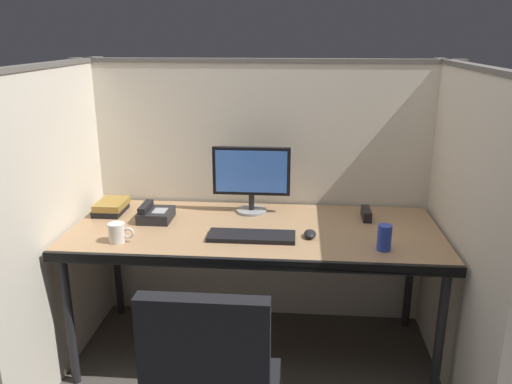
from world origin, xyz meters
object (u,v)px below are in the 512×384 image
(desk, at_px, (255,238))
(soda_can, at_px, (384,238))
(coffee_mug, at_px, (117,233))
(monitor_center, at_px, (251,175))
(book_stack, at_px, (111,207))
(keyboard_main, at_px, (252,236))
(desk_phone, at_px, (155,214))
(red_stapler, at_px, (366,214))
(computer_mouse, at_px, (310,234))

(desk, relative_size, soda_can, 15.57)
(coffee_mug, bearing_deg, soda_can, 0.50)
(monitor_center, distance_m, book_stack, 0.81)
(book_stack, bearing_deg, desk, -12.20)
(desk, relative_size, keyboard_main, 4.42)
(coffee_mug, distance_m, desk_phone, 0.33)
(book_stack, xyz_separation_m, soda_can, (1.45, -0.39, 0.03))
(coffee_mug, xyz_separation_m, desk_phone, (0.10, 0.31, -0.01))
(red_stapler, height_order, coffee_mug, coffee_mug)
(desk, height_order, desk_phone, desk_phone)
(keyboard_main, bearing_deg, desk, 87.50)
(book_stack, height_order, coffee_mug, coffee_mug)
(monitor_center, height_order, computer_mouse, monitor_center)
(red_stapler, distance_m, coffee_mug, 1.31)
(computer_mouse, distance_m, red_stapler, 0.42)
(book_stack, bearing_deg, computer_mouse, -13.60)
(coffee_mug, xyz_separation_m, soda_can, (1.27, 0.01, 0.01))
(book_stack, relative_size, coffee_mug, 1.67)
(computer_mouse, distance_m, book_stack, 1.14)
(desk_phone, distance_m, soda_can, 1.21)
(book_stack, height_order, soda_can, soda_can)
(red_stapler, xyz_separation_m, soda_can, (0.03, -0.42, 0.03))
(monitor_center, bearing_deg, soda_can, -35.63)
(monitor_center, relative_size, keyboard_main, 1.00)
(soda_can, bearing_deg, computer_mouse, 159.52)
(desk, distance_m, book_stack, 0.85)
(book_stack, relative_size, red_stapler, 1.40)
(keyboard_main, xyz_separation_m, red_stapler, (0.60, 0.33, 0.02))
(desk, relative_size, coffee_mug, 15.08)
(computer_mouse, height_order, red_stapler, red_stapler)
(monitor_center, distance_m, desk_phone, 0.57)
(computer_mouse, distance_m, desk_phone, 0.85)
(computer_mouse, bearing_deg, coffee_mug, -171.54)
(monitor_center, distance_m, coffee_mug, 0.79)
(computer_mouse, relative_size, soda_can, 0.79)
(red_stapler, bearing_deg, monitor_center, 174.77)
(keyboard_main, xyz_separation_m, desk_phone, (-0.54, 0.21, 0.02))
(desk, distance_m, computer_mouse, 0.30)
(keyboard_main, distance_m, coffee_mug, 0.65)
(keyboard_main, bearing_deg, coffee_mug, -171.28)
(coffee_mug, bearing_deg, desk_phone, 72.68)
(book_stack, distance_m, coffee_mug, 0.44)
(keyboard_main, xyz_separation_m, computer_mouse, (0.29, 0.04, 0.01))
(desk_phone, xyz_separation_m, soda_can, (1.17, -0.30, 0.03))
(desk, relative_size, red_stapler, 12.67)
(monitor_center, bearing_deg, desk_phone, -161.02)
(desk, distance_m, desk_phone, 0.56)
(desk, distance_m, keyboard_main, 0.14)
(keyboard_main, height_order, soda_can, soda_can)
(desk_phone, bearing_deg, keyboard_main, -21.46)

